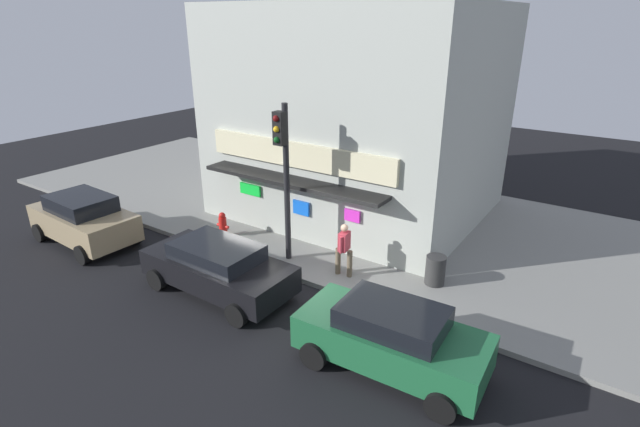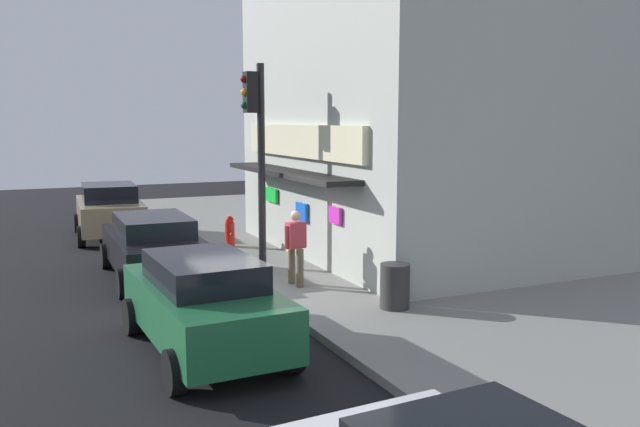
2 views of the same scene
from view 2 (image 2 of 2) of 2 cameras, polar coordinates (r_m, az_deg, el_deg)
ground_plane at (r=14.42m, az=-5.60°, el=-6.94°), size 52.23×52.23×0.00m
sidewalk at (r=16.81m, az=11.80°, el=-4.65°), size 34.82×10.60×0.15m
corner_building at (r=18.75m, az=9.64°, el=8.58°), size 9.31×8.73×7.57m
traffic_light at (r=15.95m, az=-5.43°, el=6.44°), size 0.32×0.58×4.87m
fire_hydrant at (r=19.03m, az=-7.72°, el=-1.55°), size 0.51×0.27×0.88m
trash_can at (r=12.80m, az=6.42°, el=-6.19°), size 0.57×0.57×0.86m
pedestrian at (r=14.36m, az=-2.09°, el=-2.72°), size 0.55×0.53×1.63m
parked_car_green at (r=10.87m, az=-9.89°, el=-7.52°), size 4.19×2.10×1.56m
parked_car_tan at (r=22.08m, az=-17.56°, el=0.26°), size 4.13×2.24×1.71m
parked_car_black at (r=16.13m, az=-14.04°, el=-2.67°), size 4.47×2.11×1.49m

